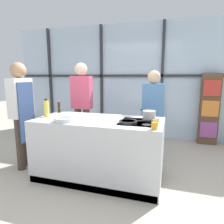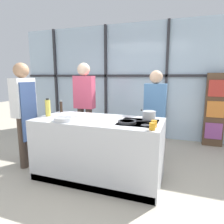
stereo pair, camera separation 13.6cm
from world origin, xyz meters
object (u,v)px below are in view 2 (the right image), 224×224
(saucepan, at_px, (149,116))
(juice_glass_near, at_px, (152,126))
(spectator_center_left, at_px, (155,109))
(juice_glass_far, at_px, (154,124))
(spectator_far_left, at_px, (84,101))
(pepper_grinder, at_px, (61,107))
(white_plate, at_px, (78,115))
(oil_bottle, at_px, (48,108))
(chef, at_px, (24,108))
(mixing_bowl, at_px, (64,119))
(frying_pan, at_px, (128,122))

(saucepan, distance_m, juice_glass_near, 0.48)
(spectator_center_left, relative_size, juice_glass_far, 18.86)
(spectator_far_left, xyz_separation_m, pepper_grinder, (-0.15, -0.60, -0.04))
(saucepan, relative_size, white_plate, 1.34)
(spectator_far_left, relative_size, oil_bottle, 6.33)
(chef, bearing_deg, white_plate, 102.71)
(pepper_grinder, distance_m, juice_glass_far, 1.77)
(pepper_grinder, bearing_deg, juice_glass_far, -17.19)
(chef, xyz_separation_m, pepper_grinder, (0.46, 0.37, -0.00))
(white_plate, xyz_separation_m, juice_glass_far, (1.27, -0.35, 0.04))
(spectator_far_left, distance_m, pepper_grinder, 0.62)
(spectator_center_left, xyz_separation_m, mixing_bowl, (-1.11, -1.21, -0.01))
(spectator_center_left, xyz_separation_m, oil_bottle, (-1.54, -0.98, 0.10))
(frying_pan, height_order, oil_bottle, oil_bottle)
(mixing_bowl, bearing_deg, pepper_grinder, 125.98)
(white_plate, height_order, mixing_bowl, mixing_bowl)
(chef, distance_m, mixing_bowl, 0.94)
(juice_glass_near, bearing_deg, chef, 172.27)
(frying_pan, bearing_deg, pepper_grinder, 161.53)
(spectator_center_left, distance_m, juice_glass_near, 1.27)
(juice_glass_near, bearing_deg, spectator_center_left, 96.24)
(spectator_far_left, relative_size, white_plate, 7.81)
(frying_pan, relative_size, juice_glass_far, 4.85)
(white_plate, bearing_deg, spectator_far_left, 109.35)
(frying_pan, distance_m, juice_glass_far, 0.37)
(spectator_center_left, bearing_deg, spectator_far_left, 0.00)
(chef, bearing_deg, spectator_center_left, 115.77)
(juice_glass_near, bearing_deg, juice_glass_far, 90.00)
(oil_bottle, distance_m, juice_glass_near, 1.70)
(spectator_center_left, bearing_deg, juice_glass_far, 97.01)
(spectator_far_left, xyz_separation_m, juice_glass_near, (1.54, -1.26, -0.09))
(chef, distance_m, saucepan, 2.04)
(white_plate, bearing_deg, saucepan, -1.25)
(oil_bottle, xyz_separation_m, juice_glass_near, (1.68, -0.28, -0.09))
(spectator_far_left, height_order, juice_glass_far, spectator_far_left)
(white_plate, distance_m, juice_glass_far, 1.32)
(chef, bearing_deg, spectator_far_left, 147.77)
(juice_glass_far, bearing_deg, spectator_center_left, 97.01)
(spectator_far_left, height_order, saucepan, spectator_far_left)
(chef, relative_size, oil_bottle, 6.19)
(frying_pan, distance_m, white_plate, 0.95)
(oil_bottle, height_order, juice_glass_near, oil_bottle)
(spectator_far_left, relative_size, juice_glass_far, 20.66)
(spectator_center_left, height_order, white_plate, spectator_center_left)
(chef, relative_size, juice_glass_far, 20.19)
(spectator_center_left, xyz_separation_m, frying_pan, (-0.22, -1.05, -0.02))
(spectator_center_left, xyz_separation_m, white_plate, (-1.13, -0.77, -0.03))
(juice_glass_far, bearing_deg, frying_pan, 167.73)
(mixing_bowl, bearing_deg, spectator_center_left, 47.49)
(pepper_grinder, distance_m, juice_glass_near, 1.81)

